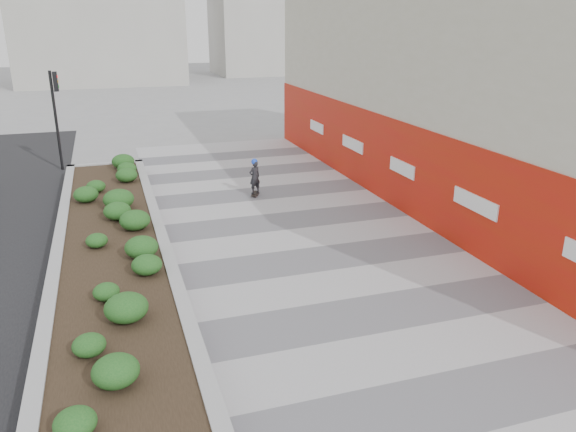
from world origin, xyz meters
TOP-DOWN VIEW (x-y plane):
  - ground at (0.00, 0.00)m, footprint 160.00×160.00m
  - walkway at (0.00, 3.00)m, footprint 8.00×36.00m
  - building at (6.98, 8.98)m, footprint 6.04×24.08m
  - planter at (-5.50, 7.00)m, footprint 3.00×18.00m
  - traffic_signal_near at (-7.23, 17.50)m, footprint 0.33×0.28m
  - manhole_cover at (0.50, 3.00)m, footprint 0.44×0.44m
  - skateboarder at (-0.30, 11.24)m, footprint 0.53×0.74m

SIDE VIEW (x-z plane):
  - ground at x=0.00m, z-range 0.00..0.00m
  - manhole_cover at x=0.50m, z-range 0.00..0.01m
  - walkway at x=0.00m, z-range 0.00..0.01m
  - planter at x=-5.50m, z-range -0.03..0.87m
  - skateboarder at x=-0.30m, z-range 0.01..1.41m
  - traffic_signal_near at x=-7.23m, z-range 0.66..4.86m
  - building at x=6.98m, z-range -0.02..7.98m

